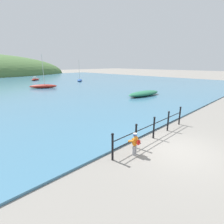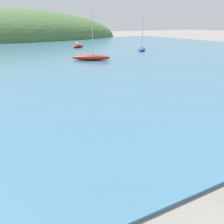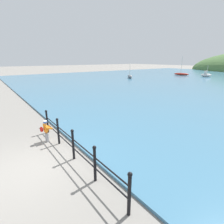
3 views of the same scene
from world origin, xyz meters
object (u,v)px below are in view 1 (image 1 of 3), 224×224
(boat_far_left, at_px, (43,86))
(boat_nearest_quay, at_px, (35,79))
(boat_green_fishing, at_px, (144,93))
(child_in_coat, at_px, (135,142))
(boat_red_dinghy, at_px, (80,80))

(boat_far_left, bearing_deg, boat_nearest_quay, 72.34)
(boat_green_fishing, bearing_deg, boat_far_left, 109.83)
(child_in_coat, height_order, boat_green_fishing, child_in_coat)
(boat_green_fishing, bearing_deg, child_in_coat, -146.75)
(boat_far_left, bearing_deg, child_in_coat, -105.43)
(boat_green_fishing, bearing_deg, boat_nearest_quay, 91.96)
(child_in_coat, distance_m, boat_red_dinghy, 33.51)
(child_in_coat, xyz_separation_m, boat_far_left, (6.39, 23.16, -0.20))
(boat_green_fishing, xyz_separation_m, boat_red_dinghy, (5.32, 20.92, -0.08))
(child_in_coat, distance_m, boat_far_left, 24.03)
(boat_red_dinghy, relative_size, boat_far_left, 0.89)
(boat_red_dinghy, height_order, boat_far_left, boat_far_left)
(child_in_coat, xyz_separation_m, boat_green_fishing, (11.92, 7.82, -0.21))
(boat_nearest_quay, bearing_deg, boat_far_left, -107.66)
(child_in_coat, relative_size, boat_far_left, 0.20)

